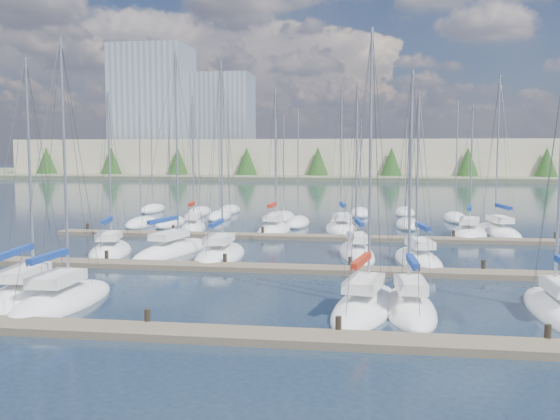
# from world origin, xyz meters

# --- Properties ---
(ground) EXTENTS (400.00, 400.00, 0.00)m
(ground) POSITION_xyz_m (0.00, 60.00, 0.00)
(ground) COLOR #202E40
(ground) RESTS_ON ground
(dock_near) EXTENTS (44.00, 1.93, 1.10)m
(dock_near) POSITION_xyz_m (0.00, 2.01, 0.15)
(dock_near) COLOR #6B5E4C
(dock_near) RESTS_ON ground
(dock_mid) EXTENTS (44.00, 1.93, 1.10)m
(dock_mid) POSITION_xyz_m (0.00, 16.01, 0.15)
(dock_mid) COLOR #6B5E4C
(dock_mid) RESTS_ON ground
(dock_far) EXTENTS (44.00, 1.93, 1.10)m
(dock_far) POSITION_xyz_m (0.00, 30.01, 0.15)
(dock_far) COLOR #6B5E4C
(dock_far) RESTS_ON ground
(sailboat_d) EXTENTS (4.19, 8.84, 13.85)m
(sailboat_d) POSITION_xyz_m (5.03, 7.35, 0.18)
(sailboat_d) COLOR white
(sailboat_d) RESTS_ON ground
(sailboat_o) EXTENTS (3.01, 7.41, 13.74)m
(sailboat_o) POSITION_xyz_m (-3.50, 34.09, 0.19)
(sailboat_o) COLOR white
(sailboat_o) RESTS_ON ground
(sailboat_h) EXTENTS (4.29, 7.65, 12.31)m
(sailboat_h) POSITION_xyz_m (-13.34, 20.52, 0.18)
(sailboat_h) COLOR white
(sailboat_h) RESTS_ON ground
(sailboat_k) EXTENTS (3.53, 8.63, 12.83)m
(sailboat_k) POSITION_xyz_m (4.27, 22.34, 0.19)
(sailboat_k) COLOR white
(sailboat_k) RESTS_ON ground
(sailboat_b) EXTENTS (3.82, 9.67, 12.88)m
(sailboat_b) POSITION_xyz_m (-12.08, 7.44, 0.17)
(sailboat_b) COLOR white
(sailboat_b) RESTS_ON ground
(sailboat_e) EXTENTS (2.76, 7.44, 11.87)m
(sailboat_e) POSITION_xyz_m (7.06, 7.32, 0.19)
(sailboat_e) COLOR white
(sailboat_e) RESTS_ON ground
(sailboat_l) EXTENTS (3.92, 8.23, 12.10)m
(sailboat_l) POSITION_xyz_m (8.39, 20.25, 0.18)
(sailboat_l) COLOR white
(sailboat_l) RESTS_ON ground
(sailboat_i) EXTENTS (4.84, 9.92, 15.39)m
(sailboat_i) POSITION_xyz_m (-9.03, 21.66, 0.19)
(sailboat_i) COLOR white
(sailboat_i) RESTS_ON ground
(sailboat_j) EXTENTS (3.20, 8.69, 14.39)m
(sailboat_j) POSITION_xyz_m (-5.12, 20.22, 0.18)
(sailboat_j) COLOR white
(sailboat_j) RESTS_ON ground
(sailboat_p) EXTENTS (4.02, 8.76, 14.24)m
(sailboat_p) POSITION_xyz_m (2.53, 35.81, 0.18)
(sailboat_p) COLOR white
(sailboat_p) RESTS_ON ground
(sailboat_r) EXTENTS (4.02, 9.45, 14.83)m
(sailboat_r) POSITION_xyz_m (16.47, 35.78, 0.19)
(sailboat_r) COLOR white
(sailboat_r) RESTS_ON ground
(sailboat_c) EXTENTS (3.41, 8.31, 13.63)m
(sailboat_c) POSITION_xyz_m (-9.62, 6.29, 0.18)
(sailboat_c) COLOR white
(sailboat_c) RESTS_ON ground
(sailboat_n) EXTENTS (3.34, 7.48, 13.20)m
(sailboat_n) POSITION_xyz_m (-11.16, 34.22, 0.20)
(sailboat_n) COLOR white
(sailboat_n) RESTS_ON ground
(sailboat_q) EXTENTS (4.36, 8.89, 12.32)m
(sailboat_q) POSITION_xyz_m (13.75, 34.17, 0.17)
(sailboat_q) COLOR white
(sailboat_q) RESTS_ON ground
(sailboat_f) EXTENTS (2.42, 8.47, 12.18)m
(sailboat_f) POSITION_xyz_m (13.80, 7.84, 0.18)
(sailboat_f) COLOR white
(sailboat_f) RESTS_ON ground
(distant_boats) EXTENTS (36.93, 20.75, 13.30)m
(distant_boats) POSITION_xyz_m (-4.34, 43.76, 0.29)
(distant_boats) COLOR #9EA0A5
(distant_boats) RESTS_ON ground
(shoreline) EXTENTS (400.00, 60.00, 38.00)m
(shoreline) POSITION_xyz_m (-13.29, 149.77, 7.44)
(shoreline) COLOR #666B51
(shoreline) RESTS_ON ground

